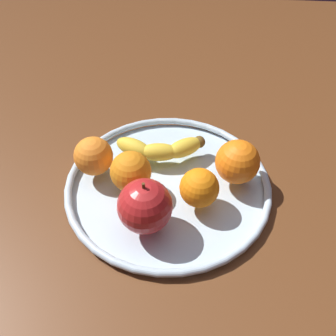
{
  "coord_description": "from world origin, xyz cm",
  "views": [
    {
      "loc": [
        3.5,
        -41.17,
        47.35
      ],
      "look_at": [
        0.0,
        0.0,
        4.8
      ],
      "focal_mm": 39.66,
      "sensor_mm": 36.0,
      "label": 1
    }
  ],
  "objects_px": {
    "apple": "(145,206)",
    "orange_front_right": "(199,188)",
    "orange_back_left": "(94,156)",
    "orange_back_right": "(131,171)",
    "banana": "(161,149)",
    "fruit_bowl": "(168,184)",
    "orange_center": "(237,162)"
  },
  "relations": [
    {
      "from": "apple",
      "to": "orange_front_right",
      "type": "height_order",
      "value": "apple"
    },
    {
      "from": "apple",
      "to": "orange_back_left",
      "type": "bearing_deg",
      "value": 133.93
    },
    {
      "from": "orange_back_left",
      "to": "orange_back_right",
      "type": "distance_m",
      "value": 0.07
    },
    {
      "from": "banana",
      "to": "apple",
      "type": "xyz_separation_m",
      "value": [
        -0.01,
        -0.15,
        0.02
      ]
    },
    {
      "from": "apple",
      "to": "orange_back_right",
      "type": "relative_size",
      "value": 1.34
    },
    {
      "from": "fruit_bowl",
      "to": "orange_back_left",
      "type": "xyz_separation_m",
      "value": [
        -0.12,
        0.01,
        0.04
      ]
    },
    {
      "from": "banana",
      "to": "apple",
      "type": "relative_size",
      "value": 1.89
    },
    {
      "from": "orange_back_left",
      "to": "orange_center",
      "type": "bearing_deg",
      "value": 0.64
    },
    {
      "from": "orange_center",
      "to": "orange_back_left",
      "type": "bearing_deg",
      "value": -179.36
    },
    {
      "from": "fruit_bowl",
      "to": "orange_back_right",
      "type": "bearing_deg",
      "value": -165.07
    },
    {
      "from": "banana",
      "to": "orange_center",
      "type": "distance_m",
      "value": 0.14
    },
    {
      "from": "apple",
      "to": "orange_back_right",
      "type": "xyz_separation_m",
      "value": [
        -0.03,
        0.07,
        -0.01
      ]
    },
    {
      "from": "orange_center",
      "to": "apple",
      "type": "bearing_deg",
      "value": -142.28
    },
    {
      "from": "fruit_bowl",
      "to": "orange_center",
      "type": "distance_m",
      "value": 0.12
    },
    {
      "from": "banana",
      "to": "orange_back_right",
      "type": "height_order",
      "value": "orange_back_right"
    },
    {
      "from": "banana",
      "to": "orange_front_right",
      "type": "bearing_deg",
      "value": -59.6
    },
    {
      "from": "apple",
      "to": "orange_front_right",
      "type": "relative_size",
      "value": 1.44
    },
    {
      "from": "orange_front_right",
      "to": "apple",
      "type": "bearing_deg",
      "value": -147.07
    },
    {
      "from": "fruit_bowl",
      "to": "apple",
      "type": "xyz_separation_m",
      "value": [
        -0.03,
        -0.09,
        0.05
      ]
    },
    {
      "from": "banana",
      "to": "orange_back_left",
      "type": "bearing_deg",
      "value": -161.86
    },
    {
      "from": "fruit_bowl",
      "to": "orange_back_right",
      "type": "distance_m",
      "value": 0.07
    },
    {
      "from": "fruit_bowl",
      "to": "banana",
      "type": "relative_size",
      "value": 2.05
    },
    {
      "from": "banana",
      "to": "orange_center",
      "type": "bearing_deg",
      "value": -22.93
    },
    {
      "from": "apple",
      "to": "orange_center",
      "type": "height_order",
      "value": "apple"
    },
    {
      "from": "fruit_bowl",
      "to": "orange_center",
      "type": "xyz_separation_m",
      "value": [
        0.11,
        0.02,
        0.04
      ]
    },
    {
      "from": "fruit_bowl",
      "to": "orange_front_right",
      "type": "relative_size",
      "value": 5.59
    },
    {
      "from": "banana",
      "to": "orange_front_right",
      "type": "xyz_separation_m",
      "value": [
        0.07,
        -0.1,
        0.02
      ]
    },
    {
      "from": "fruit_bowl",
      "to": "orange_center",
      "type": "height_order",
      "value": "orange_center"
    },
    {
      "from": "fruit_bowl",
      "to": "orange_front_right",
      "type": "distance_m",
      "value": 0.08
    },
    {
      "from": "orange_back_left",
      "to": "orange_front_right",
      "type": "height_order",
      "value": "orange_back_left"
    },
    {
      "from": "orange_back_left",
      "to": "orange_back_right",
      "type": "bearing_deg",
      "value": -24.33
    },
    {
      "from": "orange_front_right",
      "to": "banana",
      "type": "bearing_deg",
      "value": 125.08
    }
  ]
}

